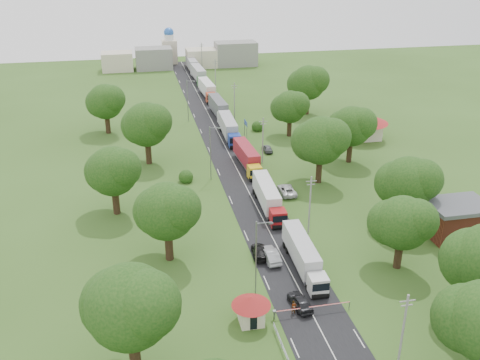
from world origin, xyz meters
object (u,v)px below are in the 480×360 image
object	(u,v)px
truck_0	(303,255)
car_lane_mid	(270,255)
guard_booth	(251,306)
car_lane_front	(300,302)
pedestrian_near	(294,308)
boom_barrier	(301,309)
info_sign	(246,126)

from	to	relation	value
truck_0	car_lane_mid	world-z (taller)	truck_0
guard_booth	car_lane_front	distance (m)	6.53
car_lane_front	pedestrian_near	world-z (taller)	pedestrian_near
boom_barrier	truck_0	xyz separation A→B (m)	(3.17, 9.28, 1.10)
info_sign	car_lane_mid	xyz separation A→B (m)	(-7.01, -48.00, -2.20)
boom_barrier	car_lane_front	distance (m)	1.55
car_lane_front	pedestrian_near	distance (m)	1.47
info_sign	truck_0	bearing A→B (deg)	-93.82
info_sign	car_lane_front	xyz separation A→B (m)	(-6.20, -58.50, -2.25)
guard_booth	car_lane_front	bearing A→B (deg)	13.61
info_sign	truck_0	distance (m)	50.85
truck_0	car_lane_mid	size ratio (longest dim) A/B	2.77
guard_booth	truck_0	distance (m)	12.93
boom_barrier	car_lane_mid	size ratio (longest dim) A/B	1.89
info_sign	car_lane_front	world-z (taller)	info_sign
car_lane_front	truck_0	bearing A→B (deg)	-117.02
pedestrian_near	truck_0	bearing A→B (deg)	56.69
boom_barrier	car_lane_mid	distance (m)	12.01
boom_barrier	info_sign	bearing A→B (deg)	83.76
guard_booth	boom_barrier	bearing A→B (deg)	0.01
pedestrian_near	guard_booth	bearing A→B (deg)	176.16
car_lane_mid	pedestrian_near	bearing A→B (deg)	85.53
car_lane_mid	car_lane_front	bearing A→B (deg)	91.26
guard_booth	info_sign	world-z (taller)	info_sign
info_sign	pedestrian_near	size ratio (longest dim) A/B	2.45
guard_booth	car_lane_mid	distance (m)	13.23
boom_barrier	pedestrian_near	size ratio (longest dim) A/B	5.51
guard_booth	truck_0	bearing A→B (deg)	45.83
boom_barrier	guard_booth	size ratio (longest dim) A/B	2.10
car_lane_front	guard_booth	bearing A→B (deg)	6.48
truck_0	car_lane_mid	bearing A→B (deg)	143.04
guard_booth	pedestrian_near	bearing A→B (deg)	5.58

